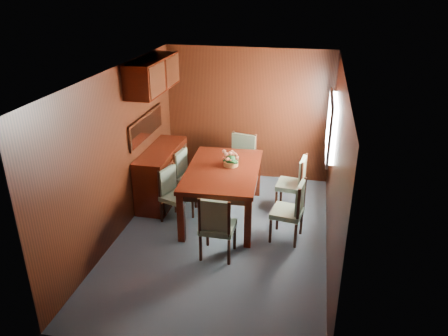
% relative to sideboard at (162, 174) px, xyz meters
% --- Properties ---
extents(ground, '(4.50, 4.50, 0.00)m').
position_rel_sideboard_xyz_m(ground, '(1.25, -1.00, -0.45)').
color(ground, '#38444C').
rests_on(ground, ground).
extents(room_shell, '(3.06, 4.52, 2.41)m').
position_rel_sideboard_xyz_m(room_shell, '(1.15, -0.67, 1.18)').
color(room_shell, black).
rests_on(room_shell, ground).
extents(sideboard, '(0.48, 1.40, 0.90)m').
position_rel_sideboard_xyz_m(sideboard, '(0.00, 0.00, 0.00)').
color(sideboard, '#340E06').
rests_on(sideboard, ground).
extents(dining_table, '(1.19, 1.80, 0.82)m').
position_rel_sideboard_xyz_m(dining_table, '(1.13, -0.37, 0.25)').
color(dining_table, '#340E06').
rests_on(dining_table, ground).
extents(chair_left_near, '(0.51, 0.52, 0.87)m').
position_rel_sideboard_xyz_m(chair_left_near, '(0.40, -0.63, 0.03)').
color(chair_left_near, black).
rests_on(chair_left_near, ground).
extents(chair_left_far, '(0.47, 0.49, 0.90)m').
position_rel_sideboard_xyz_m(chair_left_far, '(0.42, 0.02, 0.05)').
color(chair_left_far, black).
rests_on(chair_left_far, ground).
extents(chair_right_near, '(0.48, 0.50, 0.92)m').
position_rel_sideboard_xyz_m(chair_right_near, '(2.23, -0.83, 0.06)').
color(chair_right_near, black).
rests_on(chair_right_near, ground).
extents(chair_right_far, '(0.47, 0.49, 0.93)m').
position_rel_sideboard_xyz_m(chair_right_far, '(2.22, 0.06, 0.07)').
color(chair_right_far, black).
rests_on(chair_right_far, ground).
extents(chair_head, '(0.45, 0.44, 0.94)m').
position_rel_sideboard_xyz_m(chair_head, '(1.29, -1.50, 0.07)').
color(chair_head, black).
rests_on(chair_head, ground).
extents(chair_foot, '(0.56, 0.55, 1.01)m').
position_rel_sideboard_xyz_m(chair_foot, '(1.24, 0.67, 0.11)').
color(chair_foot, black).
rests_on(chair_foot, ground).
extents(flower_centerpiece, '(0.25, 0.25, 0.25)m').
position_rel_sideboard_xyz_m(flower_centerpiece, '(1.23, -0.23, 0.49)').
color(flower_centerpiece, '#A76833').
rests_on(flower_centerpiece, dining_table).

